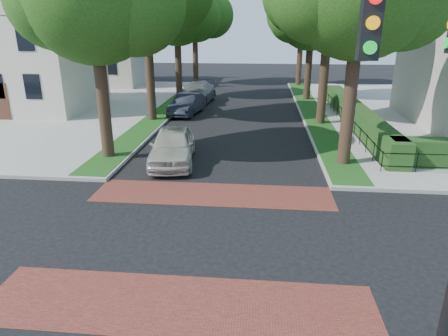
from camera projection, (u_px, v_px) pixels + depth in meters
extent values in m
plane|color=black|center=(200.00, 236.00, 12.12)|extent=(120.00, 120.00, 0.00)
cube|color=maroon|center=(213.00, 194.00, 15.12)|extent=(9.00, 2.20, 0.01)
cube|color=maroon|center=(179.00, 305.00, 9.11)|extent=(9.00, 2.20, 0.01)
cube|color=#184212|center=(311.00, 110.00, 29.49)|extent=(1.60, 29.80, 0.02)
cube|color=#184212|center=(168.00, 107.00, 30.46)|extent=(1.60, 29.80, 0.02)
cylinder|color=black|center=(352.00, 81.00, 16.91)|extent=(0.56, 0.56, 7.35)
cylinder|color=black|center=(325.00, 61.00, 24.35)|extent=(0.56, 0.56, 7.70)
cylinder|color=black|center=(309.00, 59.00, 32.97)|extent=(0.56, 0.56, 6.65)
sphere|color=#163E10|center=(312.00, 13.00, 31.79)|extent=(5.80, 5.80, 5.80)
sphere|color=#163E10|center=(332.00, 19.00, 32.06)|extent=(4.35, 4.35, 4.35)
sphere|color=#163E10|center=(294.00, 17.00, 31.83)|extent=(4.06, 4.06, 4.06)
sphere|color=#163E10|center=(312.00, 7.00, 32.97)|extent=(3.77, 3.77, 3.77)
cylinder|color=black|center=(300.00, 50.00, 41.35)|extent=(0.56, 0.56, 7.00)
sphere|color=#163E10|center=(302.00, 12.00, 40.11)|extent=(6.00, 6.00, 6.00)
sphere|color=#163E10|center=(318.00, 17.00, 40.38)|extent=(4.50, 4.50, 4.50)
sphere|color=#163E10|center=(287.00, 15.00, 40.16)|extent=(4.20, 4.20, 4.20)
sphere|color=#163E10|center=(302.00, 8.00, 41.34)|extent=(3.90, 3.90, 3.90)
cylinder|color=black|center=(101.00, 82.00, 17.95)|extent=(0.56, 0.56, 7.00)
sphere|color=#163E10|center=(133.00, 3.00, 16.98)|extent=(4.50, 4.50, 4.50)
sphere|color=#163E10|center=(57.00, 0.00, 16.76)|extent=(4.20, 4.20, 4.20)
cylinder|color=black|center=(149.00, 57.00, 25.28)|extent=(0.56, 0.56, 8.05)
cylinder|color=black|center=(178.00, 57.00, 33.92)|extent=(0.56, 0.56, 6.86)
sphere|color=#163E10|center=(176.00, 11.00, 32.71)|extent=(5.60, 5.60, 5.60)
sphere|color=#163E10|center=(196.00, 16.00, 32.98)|extent=(4.20, 4.20, 4.20)
sphere|color=#163E10|center=(159.00, 15.00, 32.75)|extent=(3.92, 3.92, 3.92)
sphere|color=#163E10|center=(181.00, 5.00, 33.84)|extent=(3.64, 3.64, 3.64)
cylinder|color=black|center=(195.00, 49.00, 42.32)|extent=(0.56, 0.56, 7.14)
sphere|color=#163E10|center=(194.00, 11.00, 41.05)|extent=(6.20, 6.20, 6.20)
sphere|color=#163E10|center=(211.00, 15.00, 41.31)|extent=(4.65, 4.65, 4.65)
sphere|color=#163E10|center=(179.00, 14.00, 41.10)|extent=(4.34, 4.34, 4.34)
sphere|color=#163E10|center=(198.00, 7.00, 42.33)|extent=(4.03, 4.03, 4.03)
cube|color=#143C15|center=(356.00, 114.00, 25.24)|extent=(1.00, 18.00, 1.20)
cube|color=beige|center=(27.00, 64.00, 29.25)|extent=(9.00, 8.00, 6.50)
cube|color=#B4AEA1|center=(101.00, 52.00, 42.39)|extent=(9.00, 8.00, 6.50)
cube|color=maroon|center=(116.00, 0.00, 38.94)|extent=(0.80, 0.80, 3.64)
cube|color=black|center=(371.00, 23.00, 5.49)|extent=(0.28, 0.22, 1.00)
cylinder|color=orange|center=(373.00, 23.00, 5.37)|extent=(0.18, 0.05, 0.18)
cylinder|color=#0CB226|center=(370.00, 48.00, 5.47)|extent=(0.18, 0.05, 0.18)
cylinder|color=#0CB226|center=(447.00, 43.00, 7.03)|extent=(0.05, 0.18, 0.18)
imported|color=#B8B6A5|center=(173.00, 146.00, 18.38)|extent=(2.52, 5.03, 1.64)
imported|color=#1F222E|center=(187.00, 104.00, 28.60)|extent=(2.19, 4.63, 1.47)
imported|color=slate|center=(197.00, 93.00, 32.72)|extent=(2.81, 5.95, 1.68)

